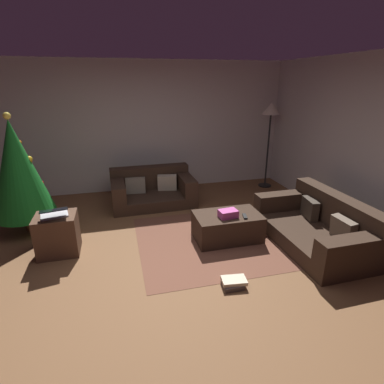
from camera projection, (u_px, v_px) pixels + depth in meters
ground_plane at (164, 269)px, 3.78m from camera, size 6.40×6.40×0.00m
rear_partition at (137, 128)px, 6.19m from camera, size 6.40×0.12×2.60m
couch_left at (152, 189)px, 5.77m from camera, size 1.53×0.96×0.65m
couch_right at (320, 226)px, 4.31m from camera, size 1.02×1.79×0.69m
ottoman at (227, 226)px, 4.44m from camera, size 0.95×0.58×0.39m
gift_box at (228, 214)px, 4.27m from camera, size 0.27×0.20×0.11m
tv_remote at (245, 216)px, 4.29m from camera, size 0.09×0.17×0.02m
christmas_tree at (18, 169)px, 4.41m from camera, size 0.89×0.89×1.80m
side_table at (58, 234)px, 4.05m from camera, size 0.52×0.44×0.55m
laptop at (54, 213)px, 3.89m from camera, size 0.40×0.44×0.17m
book_stack at (233, 283)px, 3.43m from camera, size 0.30×0.21×0.09m
corner_lamp at (271, 115)px, 6.23m from camera, size 0.36×0.36×1.79m
area_rug at (227, 238)px, 4.51m from camera, size 2.60×2.00×0.01m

